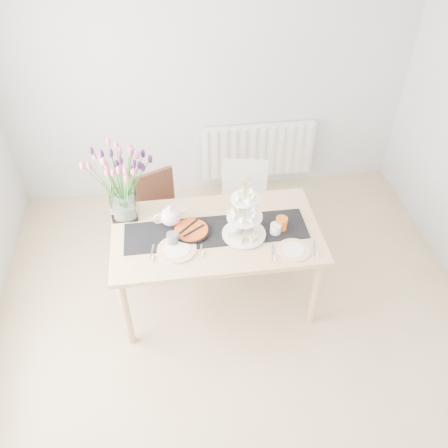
{
  "coord_description": "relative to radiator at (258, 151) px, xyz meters",
  "views": [
    {
      "loc": [
        -0.44,
        -2.02,
        3.2
      ],
      "look_at": [
        -0.08,
        0.6,
        0.86
      ],
      "focal_mm": 38.0,
      "sensor_mm": 36.0,
      "label": 1
    }
  ],
  "objects": [
    {
      "name": "table_runner",
      "position": [
        -0.63,
        -1.54,
        0.3
      ],
      "size": [
        1.4,
        0.35,
        0.01
      ],
      "primitive_type": "cube",
      "color": "black",
      "rests_on": "dining_table"
    },
    {
      "name": "mug_white",
      "position": [
        -0.49,
        -1.59,
        0.35
      ],
      "size": [
        0.12,
        0.12,
        0.11
      ],
      "primitive_type": "cylinder",
      "rotation": [
        0.0,
        0.0,
        -0.43
      ],
      "color": "silver",
      "rests_on": "dining_table"
    },
    {
      "name": "teapot",
      "position": [
        -0.97,
        -1.41,
        0.38
      ],
      "size": [
        0.29,
        0.25,
        0.17
      ],
      "primitive_type": null,
      "rotation": [
        0.0,
        0.0,
        0.17
      ],
      "color": "white",
      "rests_on": "dining_table"
    },
    {
      "name": "mug_grey",
      "position": [
        -0.97,
        -1.63,
        0.35
      ],
      "size": [
        0.11,
        0.11,
        0.1
      ],
      "primitive_type": "cylinder",
      "rotation": [
        0.0,
        0.0,
        0.44
      ],
      "color": "slate",
      "rests_on": "dining_table"
    },
    {
      "name": "tulip_vase",
      "position": [
        -1.32,
        -1.24,
        0.71
      ],
      "size": [
        0.73,
        0.73,
        0.63
      ],
      "rotation": [
        0.0,
        0.0,
        -0.15
      ],
      "color": "silver",
      "rests_on": "dining_table"
    },
    {
      "name": "room_shell",
      "position": [
        -0.5,
        -2.19,
        0.85
      ],
      "size": [
        4.5,
        4.5,
        4.5
      ],
      "color": "tan",
      "rests_on": "ground"
    },
    {
      "name": "plate_left",
      "position": [
        -0.95,
        -1.7,
        0.31
      ],
      "size": [
        0.33,
        0.33,
        0.02
      ],
      "primitive_type": "cylinder",
      "rotation": [
        0.0,
        0.0,
        -0.16
      ],
      "color": "silver",
      "rests_on": "dining_table"
    },
    {
      "name": "cream_jug",
      "position": [
        -0.19,
        -1.62,
        0.34
      ],
      "size": [
        0.09,
        0.09,
        0.08
      ],
      "primitive_type": "cylinder",
      "rotation": [
        0.0,
        0.0,
        -0.03
      ],
      "color": "white",
      "rests_on": "dining_table"
    },
    {
      "name": "tart_tin",
      "position": [
        -0.82,
        -1.53,
        0.32
      ],
      "size": [
        0.29,
        0.29,
        0.04
      ],
      "rotation": [
        0.0,
        0.0,
        0.33
      ],
      "color": "black",
      "rests_on": "dining_table"
    },
    {
      "name": "cake_stand",
      "position": [
        -0.43,
        -1.61,
        0.44
      ],
      "size": [
        0.33,
        0.33,
        0.49
      ],
      "rotation": [
        0.0,
        0.0,
        -0.12
      ],
      "color": "gold",
      "rests_on": "dining_table"
    },
    {
      "name": "chair_white",
      "position": [
        -0.29,
        -0.84,
        0.04
      ],
      "size": [
        0.49,
        0.49,
        0.84
      ],
      "rotation": [
        0.0,
        0.0,
        -0.2
      ],
      "color": "silver",
      "rests_on": "ground"
    },
    {
      "name": "mug_orange",
      "position": [
        -0.13,
        -1.58,
        0.35
      ],
      "size": [
        0.13,
        0.13,
        0.11
      ],
      "primitive_type": "cylinder",
      "rotation": [
        0.0,
        0.0,
        0.93
      ],
      "color": "orange",
      "rests_on": "dining_table"
    },
    {
      "name": "radiator",
      "position": [
        0.0,
        0.0,
        0.0
      ],
      "size": [
        1.2,
        0.08,
        0.6
      ],
      "primitive_type": "cube",
      "color": "white",
      "rests_on": "room_shell"
    },
    {
      "name": "dining_table",
      "position": [
        -0.63,
        -1.54,
        0.22
      ],
      "size": [
        1.6,
        0.9,
        0.75
      ],
      "color": "tan",
      "rests_on": "ground"
    },
    {
      "name": "chair_brown",
      "position": [
        -1.07,
        -0.85,
        0.01
      ],
      "size": [
        0.52,
        0.52,
        0.8
      ],
      "rotation": [
        0.0,
        0.0,
        0.41
      ],
      "color": "#3D1D16",
      "rests_on": "ground"
    },
    {
      "name": "plate_right",
      "position": [
        -0.1,
        -1.82,
        0.31
      ],
      "size": [
        0.29,
        0.29,
        0.01
      ],
      "primitive_type": "cylinder",
      "rotation": [
        0.0,
        0.0,
        -0.21
      ],
      "color": "silver",
      "rests_on": "dining_table"
    }
  ]
}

